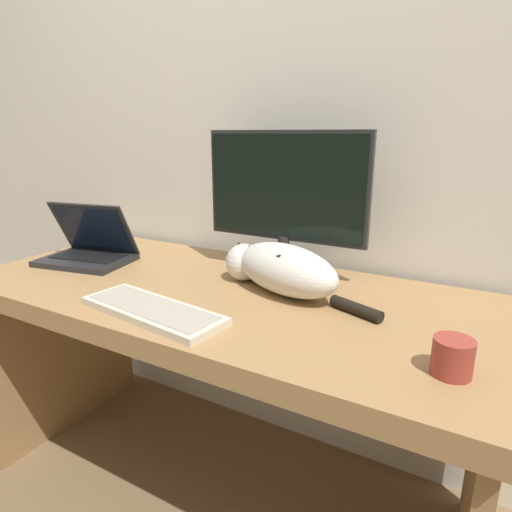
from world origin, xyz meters
name	(u,v)px	position (x,y,z in m)	size (l,w,h in m)	color
wall_back	(279,109)	(0.00, 0.79, 1.30)	(6.40, 0.06, 2.60)	silver
desk	(216,332)	(0.00, 0.37, 0.61)	(1.62, 0.73, 0.76)	#A37A4C
monitor	(284,202)	(0.13, 0.59, 1.00)	(0.55, 0.23, 0.47)	#282828
laptop	(89,250)	(-0.56, 0.37, 0.80)	(0.35, 0.27, 0.22)	#232326
external_keyboard	(152,310)	(-0.03, 0.12, 0.77)	(0.44, 0.20, 0.02)	beige
cat	(280,267)	(0.19, 0.44, 0.83)	(0.53, 0.30, 0.15)	silver
coffee_mug	(452,357)	(0.69, 0.18, 0.80)	(0.08, 0.08, 0.08)	#9E382D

